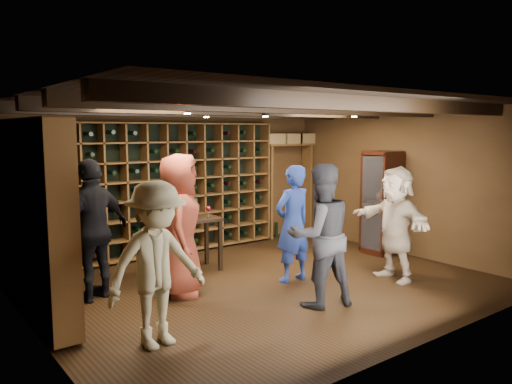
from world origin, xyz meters
TOP-DOWN VIEW (x-y plane):
  - ground at (0.00, 0.00)m, footprint 6.00×6.00m
  - room_shell at (0.00, 0.05)m, footprint 6.00×6.00m
  - wine_rack_back at (-0.52, 2.33)m, footprint 4.65×0.30m
  - wine_rack_left at (-2.83, 0.82)m, footprint 0.30×2.65m
  - crate_shelf at (2.41, 2.32)m, footprint 1.20×0.32m
  - display_cabinet at (2.71, 0.20)m, footprint 0.55×0.50m
  - man_blue_shirt at (0.40, -0.10)m, footprint 0.61×0.41m
  - man_grey_suit at (0.01, -1.05)m, footprint 0.99×0.86m
  - guest_red_floral at (-1.16, 0.33)m, footprint 0.97×1.07m
  - guest_woman_black at (-2.10, 0.84)m, footprint 1.13×0.79m
  - guest_khaki at (-2.09, -0.91)m, footprint 1.12×0.71m
  - guest_beige at (1.63, -0.92)m, footprint 0.79×1.58m
  - tasting_table at (-0.61, 1.22)m, footprint 1.12×0.62m

SIDE VIEW (x-z plane):
  - ground at x=0.00m, z-range 0.00..0.00m
  - tasting_table at x=-0.61m, z-range 0.18..1.28m
  - guest_beige at x=1.63m, z-range 0.00..1.63m
  - guest_khaki at x=-2.09m, z-range 0.00..1.65m
  - man_blue_shirt at x=0.40m, z-range 0.00..1.65m
  - display_cabinet at x=2.71m, z-range -0.02..1.73m
  - man_grey_suit at x=0.01m, z-range 0.00..1.74m
  - guest_woman_black at x=-2.10m, z-range 0.00..1.79m
  - guest_red_floral at x=-1.16m, z-range 0.00..1.84m
  - wine_rack_back at x=-0.52m, z-range 0.05..2.25m
  - wine_rack_left at x=-2.83m, z-range 0.05..2.25m
  - crate_shelf at x=2.41m, z-range 0.54..2.60m
  - room_shell at x=0.00m, z-range -0.58..5.42m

